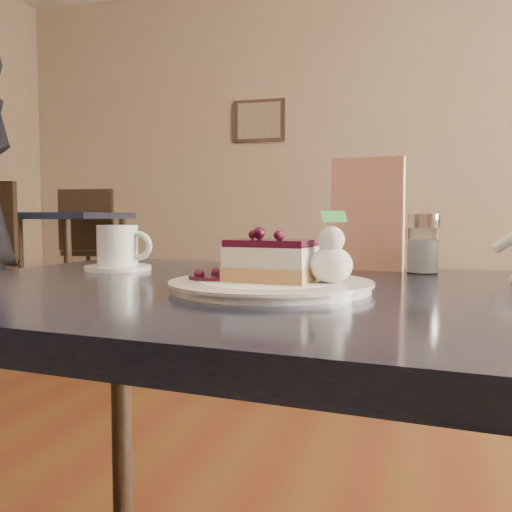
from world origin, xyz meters
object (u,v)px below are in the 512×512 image
(main_table, at_px, (282,338))
(dessert_plate, at_px, (271,286))
(coffee_set, at_px, (119,250))
(bg_table_far_left, at_px, (43,315))
(cheesecake_slice, at_px, (271,261))

(main_table, distance_m, dessert_plate, 0.09)
(coffee_set, bearing_deg, dessert_plate, -30.89)
(dessert_plate, xyz_separation_m, coffee_set, (-0.34, 0.20, 0.03))
(dessert_plate, xyz_separation_m, bg_table_far_left, (-2.40, 2.74, -0.62))
(dessert_plate, height_order, bg_table_far_left, bg_table_far_left)
(coffee_set, relative_size, bg_table_far_left, 0.07)
(dessert_plate, bearing_deg, coffee_set, 149.11)
(main_table, bearing_deg, bg_table_far_left, 137.84)
(dessert_plate, bearing_deg, main_table, 83.92)
(main_table, bearing_deg, cheesecake_slice, -90.00)
(cheesecake_slice, bearing_deg, coffee_set, 155.19)
(dessert_plate, height_order, cheesecake_slice, cheesecake_slice)
(main_table, height_order, dessert_plate, dessert_plate)
(main_table, relative_size, bg_table_far_left, 0.60)
(coffee_set, distance_m, bg_table_far_left, 3.33)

